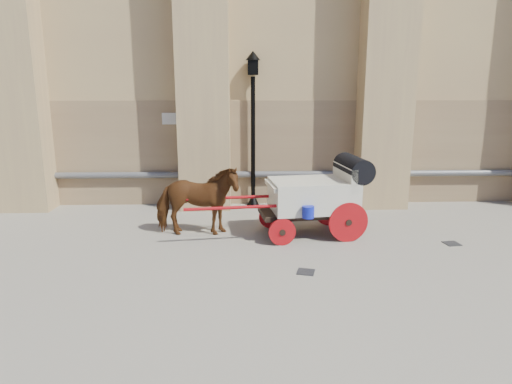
{
  "coord_description": "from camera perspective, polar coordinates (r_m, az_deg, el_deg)",
  "views": [
    {
      "loc": [
        -0.0,
        -9.1,
        3.42
      ],
      "look_at": [
        0.34,
        1.08,
        1.03
      ],
      "focal_mm": 32.0,
      "sensor_mm": 36.0,
      "label": 1
    }
  ],
  "objects": [
    {
      "name": "ground",
      "position": [
        9.72,
        -1.82,
        -7.41
      ],
      "size": [
        90.0,
        90.0,
        0.0
      ],
      "primitive_type": "plane",
      "color": "#6D675C",
      "rests_on": "ground"
    },
    {
      "name": "horse",
      "position": [
        10.58,
        -7.4,
        -1.13
      ],
      "size": [
        0.89,
        1.95,
        1.64
      ],
      "primitive_type": "imported",
      "rotation": [
        0.0,
        0.0,
        1.57
      ],
      "color": "brown",
      "rests_on": "ground"
    },
    {
      "name": "carriage",
      "position": [
        10.62,
        7.85,
        -0.15
      ],
      "size": [
        4.3,
        1.65,
        1.84
      ],
      "rotation": [
        0.0,
        0.0,
        0.13
      ],
      "color": "black",
      "rests_on": "ground"
    },
    {
      "name": "street_lamp",
      "position": [
        12.95,
        -0.37,
        8.32
      ],
      "size": [
        0.41,
        0.41,
        4.33
      ],
      "color": "black",
      "rests_on": "ground"
    },
    {
      "name": "drain_grate_near",
      "position": [
        8.73,
        6.25,
        -9.89
      ],
      "size": [
        0.4,
        0.4,
        0.01
      ],
      "primitive_type": "cube",
      "rotation": [
        0.0,
        0.0,
        -0.28
      ],
      "color": "black",
      "rests_on": "ground"
    },
    {
      "name": "drain_grate_far",
      "position": [
        11.03,
        23.28,
        -5.94
      ],
      "size": [
        0.36,
        0.36,
        0.01
      ],
      "primitive_type": "cube",
      "rotation": [
        0.0,
        0.0,
        0.14
      ],
      "color": "black",
      "rests_on": "ground"
    }
  ]
}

